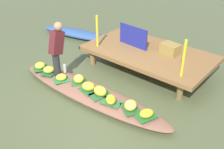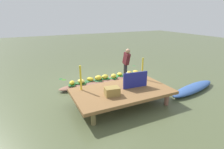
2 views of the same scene
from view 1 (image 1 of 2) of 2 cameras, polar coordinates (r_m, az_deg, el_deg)
The scene contains 28 objects.
canal_water at distance 5.96m, azimuth -4.70°, elevation -4.74°, with size 40.00×40.00×0.00m, color #515B39.
dock_platform at distance 6.91m, azimuth 7.75°, elevation 4.45°, with size 3.20×1.80×0.49m.
vendor_boat at distance 5.90m, azimuth -4.74°, elevation -3.92°, with size 4.03×0.77×0.21m, color #885A48.
moored_boat at distance 9.03m, azimuth -7.51°, elevation 8.60°, with size 2.60×0.54×0.23m, color #35579A.
leaf_mat_0 at distance 5.42m, azimuth -0.23°, elevation -5.91°, with size 0.42×0.26×0.01m, color #356D3B.
banana_bunch_0 at distance 5.38m, azimuth -0.23°, elevation -5.28°, with size 0.30×0.20×0.15m, color gold.
leaf_mat_1 at distance 5.81m, azimuth -4.96°, elevation -3.26°, with size 0.40×0.30×0.01m, color #276B35.
banana_bunch_1 at distance 5.76m, azimuth -5.00°, elevation -2.49°, with size 0.29×0.23×0.19m, color gold.
leaf_mat_2 at distance 6.61m, azimuth -13.10°, elevation 0.44°, with size 0.38×0.30×0.01m, color #21612E.
banana_bunch_2 at distance 6.57m, azimuth -13.18°, elevation 1.03°, with size 0.27×0.23×0.16m, color yellow.
leaf_mat_3 at distance 6.25m, azimuth -10.60°, elevation -1.09°, with size 0.33×0.29×0.01m, color #298040.
banana_bunch_3 at distance 6.22m, azimuth -10.66°, elevation -0.54°, with size 0.24×0.22×0.14m, color yellow.
leaf_mat_4 at distance 5.27m, azimuth 3.92°, elevation -7.16°, with size 0.42×0.31×0.01m, color #2C5E2A.
banana_bunch_4 at distance 5.22m, azimuth 3.95°, elevation -6.46°, with size 0.30×0.24×0.16m, color #F3D254.
leaf_mat_5 at distance 6.09m, azimuth -6.98°, elevation -1.67°, with size 0.33×0.29×0.01m, color #2D6731.
banana_bunch_5 at distance 6.04m, azimuth -7.04°, elevation -0.90°, with size 0.24×0.22×0.19m, color yellow.
leaf_mat_6 at distance 6.85m, azimuth -14.87°, elevation 1.34°, with size 0.37×0.33×0.01m, color #2B6F2E.
banana_bunch_6 at distance 6.82m, azimuth -14.95°, elevation 1.88°, with size 0.26×0.25×0.15m, color yellow.
leaf_mat_7 at distance 5.11m, azimuth 7.27°, elevation -8.77°, with size 0.39×0.26×0.01m, color #256A2C.
banana_bunch_7 at distance 5.06m, azimuth 7.32°, elevation -8.11°, with size 0.28×0.20×0.15m, color yellow.
leaf_mat_8 at distance 5.64m, azimuth -2.50°, elevation -4.31°, with size 0.43×0.30×0.01m, color #2B6136.
banana_bunch_8 at distance 5.59m, azimuth -2.52°, elevation -3.48°, with size 0.31×0.23×0.20m, color yellow.
vendor_person at distance 6.18m, azimuth -11.57°, elevation 5.79°, with size 0.20×0.41×1.25m.
water_bottle at distance 6.50m, azimuth -9.96°, elevation 1.25°, with size 0.07×0.07×0.20m, color silver.
market_banner at distance 7.03m, azimuth 4.48°, elevation 8.03°, with size 0.89×0.03×0.54m, color navy.
railing_post_west at distance 6.95m, azimuth -3.15°, elevation 9.10°, with size 0.06×0.06×0.83m, color yellow.
railing_post_east at distance 5.73m, azimuth 14.88°, elevation 3.29°, with size 0.06×0.06×0.83m, color yellow.
produce_crate at distance 6.80m, azimuth 12.20°, elevation 5.33°, with size 0.44×0.32×0.26m, color olive.
Camera 1 is at (3.48, -3.44, 3.41)m, focal length 43.29 mm.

